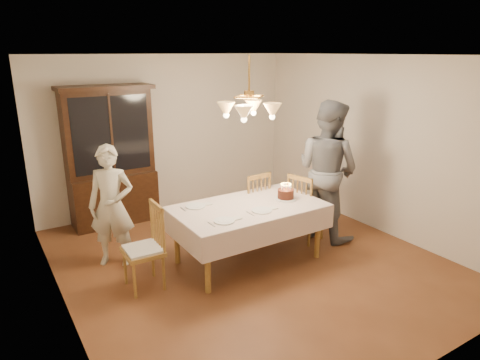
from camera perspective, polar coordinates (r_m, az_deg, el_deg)
ground at (r=5.75m, az=1.08°, el=-10.57°), size 5.00×5.00×0.00m
room_shell at (r=5.21m, az=1.18°, el=5.06°), size 5.00×5.00×5.00m
dining_table at (r=5.47m, az=1.12°, el=-4.20°), size 1.90×1.10×0.76m
china_hutch at (r=6.93m, az=-16.87°, el=2.72°), size 1.38×0.54×2.16m
chair_far_side at (r=6.25m, az=1.50°, el=-3.80°), size 0.47×0.46×1.00m
chair_left_end at (r=5.07m, az=-12.73°, el=-9.24°), size 0.43×0.45×1.00m
chair_right_end at (r=6.22m, az=8.72°, el=-4.10°), size 0.52×0.54×1.00m
elderly_woman at (r=5.60m, az=-16.76°, el=-3.36°), size 0.68×0.62×1.56m
adult_in_grey at (r=6.27m, az=11.55°, el=1.30°), size 0.93×1.10×2.01m
birthday_cake at (r=5.70m, az=6.11°, el=-1.94°), size 0.30×0.30×0.21m
place_setting_near_left at (r=4.96m, az=-1.98°, el=-5.44°), size 0.39×0.24×0.02m
place_setting_near_right at (r=5.28m, az=3.03°, el=-4.05°), size 0.40×0.25×0.02m
place_setting_far_left at (r=5.44m, az=-5.83°, el=-3.47°), size 0.40×0.25×0.02m
chandelier at (r=5.15m, az=1.20°, el=9.37°), size 0.62×0.62×0.73m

